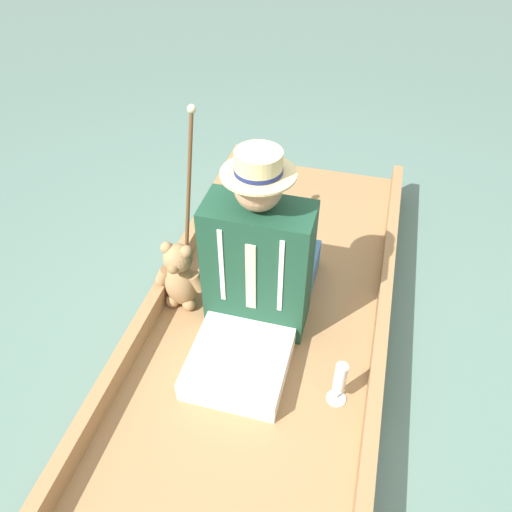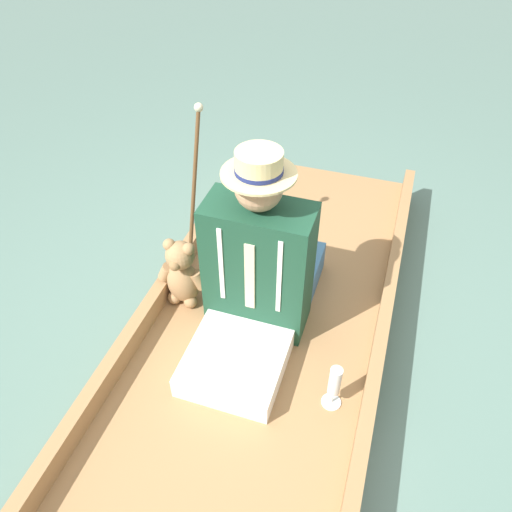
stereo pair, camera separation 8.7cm
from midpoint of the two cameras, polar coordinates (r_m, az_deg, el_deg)
ground_plane at (r=2.53m, az=1.68°, el=-10.28°), size 16.00×16.00×0.00m
punt_boat at (r=2.48m, az=1.71°, el=-9.25°), size 1.16×3.00×0.24m
seat_cushion at (r=2.63m, az=3.30°, el=-1.03°), size 0.45×0.32×0.17m
seated_person at (r=2.20m, az=0.92°, el=-2.35°), size 0.47×0.69×0.93m
teddy_bear at (r=2.46m, az=-7.44°, el=-2.08°), size 0.27×0.16×0.39m
wine_glass at (r=2.12m, az=10.16°, el=-14.18°), size 0.08×0.08×0.23m
walking_cane at (r=2.50m, az=-6.08°, el=8.29°), size 0.04×0.33×0.87m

